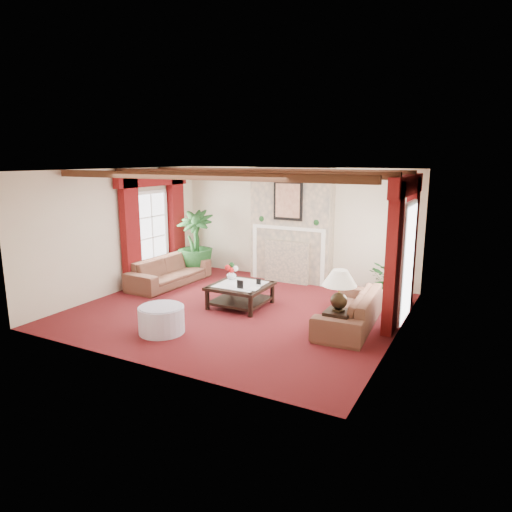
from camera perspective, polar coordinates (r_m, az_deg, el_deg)
The scene contains 23 objects.
floor at distance 9.02m, azimuth -2.21°, elevation -6.73°, with size 6.00×6.00×0.00m, color #500E17.
ceiling at distance 8.53m, azimuth -2.36°, elevation 10.69°, with size 6.00×6.00×0.00m, color white.
back_wall at distance 11.11m, azimuth 4.86°, elevation 4.01°, with size 6.00×0.02×2.70m, color beige.
left_wall at distance 10.48m, azimuth -16.65°, elevation 3.05°, with size 0.02×5.50×2.70m, color beige.
right_wall at distance 7.65m, azimuth 17.56°, elevation -0.24°, with size 0.02×5.50×2.70m, color beige.
ceiling_beams at distance 8.53m, azimuth -2.35°, elevation 10.28°, with size 6.00×3.00×0.12m, color #3A2012, non-canonical shape.
fireplace at distance 10.81m, azimuth 4.56°, elevation 10.97°, with size 2.00×0.52×2.70m, color tan, non-canonical shape.
french_door_left at distance 11.11m, azimuth -13.16°, elevation 7.78°, with size 0.10×1.10×2.16m, color white, non-canonical shape.
french_door_right at distance 8.52m, azimuth 18.94°, elevation 6.20°, with size 0.10×1.10×2.16m, color white, non-canonical shape.
curtains_left at distance 11.01m, azimuth -12.83°, elevation 9.95°, with size 0.20×2.40×2.55m, color #520A0D, non-canonical shape.
curtains_right at distance 8.50m, azimuth 18.40°, elevation 9.07°, with size 0.20×2.40×2.55m, color #520A0D, non-canonical shape.
sofa_left at distance 10.86m, azimuth -10.78°, elevation -1.32°, with size 0.72×2.20×0.85m, color #3C101A.
sofa_right at distance 8.23m, azimuth 11.67°, elevation -5.79°, with size 0.76×2.17×0.83m, color #3C101A.
potted_palm at distance 11.68m, azimuth -7.55°, elevation -0.10°, with size 1.25×1.79×0.91m, color black.
small_plant at distance 9.87m, azimuth 16.08°, elevation -3.58°, with size 1.11×1.10×0.64m, color black.
coffee_table at distance 9.17m, azimuth -1.95°, elevation -4.93°, with size 1.10×1.10×0.45m, color black, non-canonical shape.
side_table at distance 7.65m, azimuth 10.19°, elevation -8.49°, with size 0.42×0.42×0.49m, color black, non-canonical shape.
ottoman at distance 7.99m, azimuth -11.72°, elevation -7.80°, with size 0.78×0.78×0.45m, color #B2A9BF.
table_lamp at distance 7.46m, azimuth 10.37°, elevation -4.20°, with size 0.56×0.56×0.70m, color black, non-canonical shape.
flower_vase at distance 9.46m, azimuth -3.08°, elevation -2.36°, with size 0.23×0.24×0.20m, color silver.
book at distance 8.75m, azimuth -0.92°, elevation -3.33°, with size 0.19×0.04×0.26m, color black.
photo_frame_a at distance 8.78m, azimuth -2.00°, elevation -3.59°, with size 0.13×0.02×0.17m, color black, non-canonical shape.
photo_frame_b at distance 9.06m, azimuth 0.32°, elevation -3.24°, with size 0.10×0.02×0.13m, color black, non-canonical shape.
Camera 1 is at (4.28, -7.38, 2.92)m, focal length 32.00 mm.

